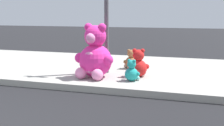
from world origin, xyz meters
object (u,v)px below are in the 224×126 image
(sign_pole, at_px, (106,5))
(plush_pink_large, at_px, (95,56))
(plush_brown, at_px, (131,61))
(plush_red, at_px, (138,65))
(plush_teal, at_px, (132,72))
(plush_tan, at_px, (94,60))

(sign_pole, xyz_separation_m, plush_pink_large, (-0.10, -0.59, -1.19))
(sign_pole, distance_m, plush_brown, 1.70)
(plush_red, xyz_separation_m, plush_brown, (-0.39, 0.91, -0.05))
(plush_brown, height_order, plush_teal, plush_brown)
(sign_pole, relative_size, plush_pink_large, 2.53)
(plush_pink_large, xyz_separation_m, plush_teal, (0.91, -0.09, -0.31))
(plush_teal, bearing_deg, plush_tan, 138.57)
(plush_pink_large, bearing_deg, plush_brown, 66.11)
(plush_teal, bearing_deg, sign_pole, 140.11)
(sign_pole, distance_m, plush_red, 1.68)
(sign_pole, height_order, plush_teal, sign_pole)
(plush_tan, height_order, plush_teal, plush_tan)
(plush_pink_large, relative_size, plush_teal, 2.58)
(plush_tan, relative_size, plush_brown, 1.00)
(sign_pole, distance_m, plush_teal, 1.84)
(sign_pole, bearing_deg, plush_tan, 136.26)
(plush_red, distance_m, plush_brown, 0.99)
(sign_pole, xyz_separation_m, plush_tan, (-0.51, 0.49, -1.48))
(plush_tan, height_order, plush_brown, plush_tan)
(sign_pole, relative_size, plush_red, 4.75)
(plush_pink_large, relative_size, plush_tan, 2.34)
(plush_red, distance_m, plush_teal, 0.48)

